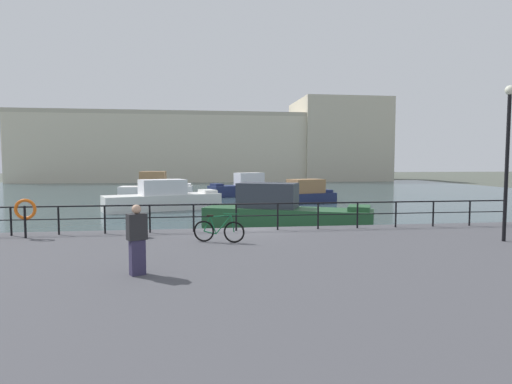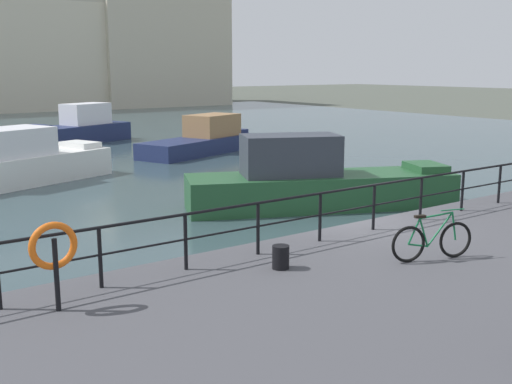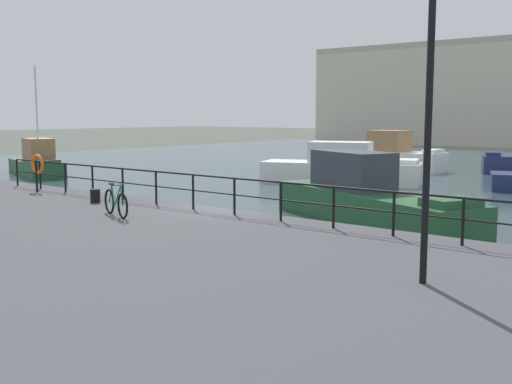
{
  "view_description": "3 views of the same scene",
  "coord_description": "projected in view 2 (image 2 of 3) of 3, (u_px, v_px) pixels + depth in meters",
  "views": [
    {
      "loc": [
        -1.85,
        -17.16,
        3.57
      ],
      "look_at": [
        0.71,
        1.64,
        2.2
      ],
      "focal_mm": 29.77,
      "sensor_mm": 36.0,
      "label": 1
    },
    {
      "loc": [
        -10.79,
        -10.45,
        4.53
      ],
      "look_at": [
        -0.48,
        3.75,
        1.03
      ],
      "focal_mm": 43.74,
      "sensor_mm": 36.0,
      "label": 2
    },
    {
      "loc": [
        12.61,
        -13.9,
        3.73
      ],
      "look_at": [
        0.34,
        1.36,
        1.24
      ],
      "focal_mm": 43.15,
      "sensor_mm": 36.0,
      "label": 3
    }
  ],
  "objects": [
    {
      "name": "quay_railing",
      "position": [
        399.0,
        194.0,
        14.73
      ],
      "size": [
        21.51,
        0.07,
        1.08
      ],
      "color": "black",
      "rests_on": "quay_promenade"
    },
    {
      "name": "mooring_bollard",
      "position": [
        281.0,
        257.0,
        11.56
      ],
      "size": [
        0.32,
        0.32,
        0.44
      ],
      "primitive_type": "cylinder",
      "color": "black",
      "rests_on": "quay_promenade"
    },
    {
      "name": "moored_cabin_cruiser",
      "position": [
        316.0,
        183.0,
        20.39
      ],
      "size": [
        8.91,
        5.61,
        2.42
      ],
      "rotation": [
        0.0,
        0.0,
        -0.42
      ],
      "color": "#23512D",
      "rests_on": "water_basin"
    },
    {
      "name": "moored_harbor_tender",
      "position": [
        11.0,
        164.0,
        24.26
      ],
      "size": [
        8.7,
        5.1,
        2.24
      ],
      "rotation": [
        0.0,
        0.0,
        0.35
      ],
      "color": "white",
      "rests_on": "water_basin"
    },
    {
      "name": "ground_plane",
      "position": [
        361.0,
        255.0,
        15.39
      ],
      "size": [
        240.0,
        240.0,
        0.0
      ],
      "primitive_type": "plane",
      "color": "#4C5147"
    },
    {
      "name": "moored_blue_motorboat",
      "position": [
        79.0,
        129.0,
        38.15
      ],
      "size": [
        7.36,
        4.68,
        2.39
      ],
      "rotation": [
        0.0,
        0.0,
        3.53
      ],
      "color": "navy",
      "rests_on": "water_basin"
    },
    {
      "name": "life_ring_stand",
      "position": [
        54.0,
        249.0,
        9.44
      ],
      "size": [
        0.75,
        0.16,
        1.4
      ],
      "color": "black",
      "rests_on": "quay_promenade"
    },
    {
      "name": "moored_green_narrowboat",
      "position": [
        203.0,
        139.0,
        33.69
      ],
      "size": [
        7.83,
        4.81,
        2.03
      ],
      "rotation": [
        0.0,
        0.0,
        0.36
      ],
      "color": "navy",
      "rests_on": "water_basin"
    },
    {
      "name": "water_basin",
      "position": [
        16.0,
        141.0,
        39.35
      ],
      "size": [
        80.0,
        60.0,
        0.01
      ],
      "primitive_type": "cube",
      "color": "#33474C",
      "rests_on": "ground_plane"
    },
    {
      "name": "parked_bicycle",
      "position": [
        432.0,
        241.0,
        12.05
      ],
      "size": [
        1.7,
        0.61,
        0.98
      ],
      "rotation": [
        0.0,
        0.0,
        -0.32
      ],
      "color": "black",
      "rests_on": "quay_promenade"
    }
  ]
}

